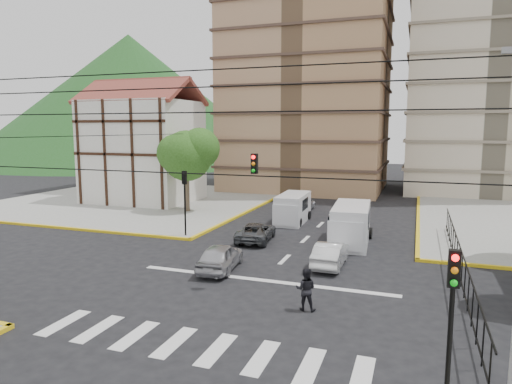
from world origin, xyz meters
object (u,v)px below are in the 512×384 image
at_px(car_white_front_right, 330,254).
at_px(pedestrian_crosswalk, 306,289).
at_px(van_right_lane, 350,226).
at_px(traffic_light_se, 452,309).
at_px(traffic_light_nw, 185,192).
at_px(van_left_lane, 292,209).
at_px(car_silver_front_left, 220,257).

relative_size(car_white_front_right, pedestrian_crosswalk, 2.31).
bearing_deg(van_right_lane, traffic_light_se, -78.64).
relative_size(traffic_light_se, traffic_light_nw, 1.00).
bearing_deg(traffic_light_se, car_white_front_right, 112.39).
relative_size(van_left_lane, pedestrian_crosswalk, 2.86).
height_order(traffic_light_se, pedestrian_crosswalk, traffic_light_se).
bearing_deg(traffic_light_nw, traffic_light_se, -45.00).
relative_size(traffic_light_nw, pedestrian_crosswalk, 2.50).
bearing_deg(pedestrian_crosswalk, van_right_lane, -95.83).
height_order(van_right_lane, van_left_lane, van_right_lane).
relative_size(traffic_light_se, van_right_lane, 0.77).
bearing_deg(traffic_light_se, pedestrian_crosswalk, 129.13).
xyz_separation_m(traffic_light_nw, car_silver_front_left, (5.16, -5.76, -2.41)).
bearing_deg(van_right_lane, traffic_light_nw, -174.47).
bearing_deg(pedestrian_crosswalk, traffic_light_se, 124.31).
relative_size(traffic_light_nw, car_white_front_right, 1.08).
bearing_deg(traffic_light_nw, van_left_lane, 52.16).
relative_size(traffic_light_se, pedestrian_crosswalk, 2.50).
relative_size(traffic_light_nw, car_silver_front_left, 1.06).
distance_m(car_silver_front_left, pedestrian_crosswalk, 6.61).
bearing_deg(van_right_lane, van_left_lane, 130.72).
distance_m(van_right_lane, car_white_front_right, 5.00).
bearing_deg(traffic_light_nw, car_white_front_right, -16.69).
bearing_deg(car_silver_front_left, traffic_light_se, 129.97).
bearing_deg(pedestrian_crosswalk, van_left_lane, -77.85).
bearing_deg(car_white_front_right, traffic_light_nw, -16.77).
bearing_deg(van_left_lane, van_right_lane, -47.48).
height_order(traffic_light_se, van_right_lane, traffic_light_se).
xyz_separation_m(car_white_front_right, pedestrian_crosswalk, (0.15, -6.34, 0.21)).
height_order(traffic_light_nw, pedestrian_crosswalk, traffic_light_nw).
bearing_deg(car_silver_front_left, traffic_light_nw, -54.87).
relative_size(car_silver_front_left, pedestrian_crosswalk, 2.36).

